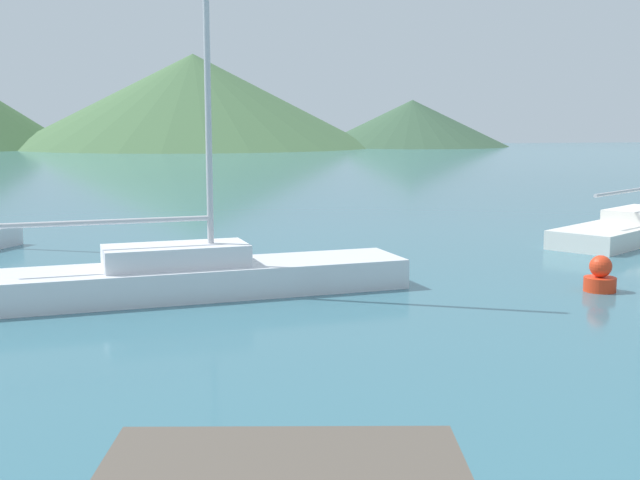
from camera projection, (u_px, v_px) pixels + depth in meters
sailboat_inner at (177, 275)px, 15.28m from camera, size 9.14×2.82×8.21m
sailboat_middle at (638, 225)px, 23.10m from camera, size 7.42×5.88×7.67m
buoy_marker at (600, 276)px, 15.74m from camera, size 0.62×0.62×0.72m
hill_central at (194, 101)px, 107.63m from camera, size 48.62×48.62×12.35m
hill_east at (412, 123)px, 111.01m from camera, size 26.52×26.52×6.36m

